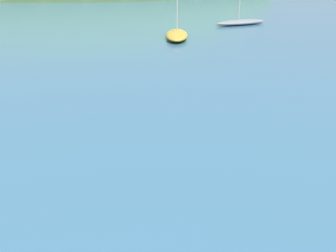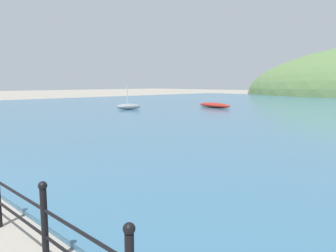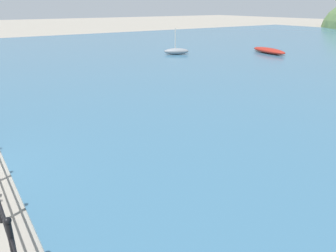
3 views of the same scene
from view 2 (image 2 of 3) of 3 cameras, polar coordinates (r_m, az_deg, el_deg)
boat_far_left at (r=32.18m, az=8.08°, el=3.62°), size 4.29×1.93×0.47m
boat_blue_hull at (r=29.69m, az=-6.88°, el=3.40°), size 1.70×2.26×2.27m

